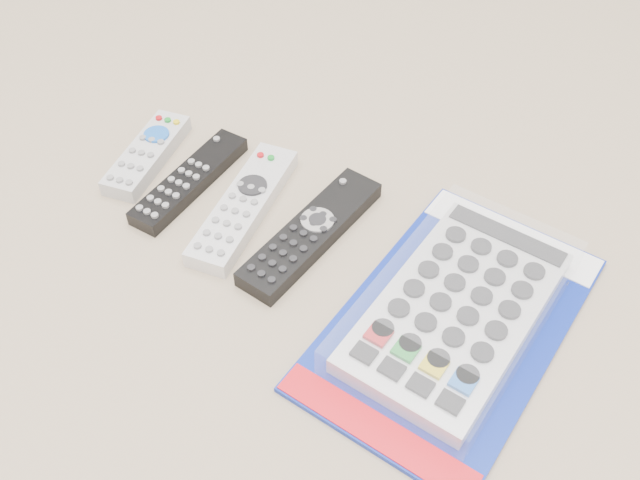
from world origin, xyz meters
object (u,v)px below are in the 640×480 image
at_px(remote_large_black, 311,233).
at_px(remote_small_grey, 147,154).
at_px(remote_slim_black, 189,180).
at_px(remote_silver_dvd, 244,206).
at_px(jumbo_remote_packaged, 457,309).

bearing_deg(remote_large_black, remote_small_grey, -176.51).
relative_size(remote_small_grey, remote_large_black, 0.73).
relative_size(remote_small_grey, remote_slim_black, 0.85).
relative_size(remote_silver_dvd, remote_large_black, 0.96).
height_order(remote_slim_black, remote_large_black, remote_large_black).
bearing_deg(remote_silver_dvd, jumbo_remote_packaged, -12.94).
height_order(remote_small_grey, jumbo_remote_packaged, jumbo_remote_packaged).
xyz_separation_m(remote_small_grey, remote_silver_dvd, (0.16, -0.03, -0.00)).
distance_m(remote_silver_dvd, remote_large_black, 0.09).
bearing_deg(remote_large_black, jumbo_remote_packaged, -0.84).
distance_m(remote_small_grey, remote_large_black, 0.26).
bearing_deg(remote_small_grey, remote_silver_dvd, -16.38).
relative_size(remote_small_grey, jumbo_remote_packaged, 0.43).
relative_size(remote_large_black, jumbo_remote_packaged, 0.59).
distance_m(remote_silver_dvd, jumbo_remote_packaged, 0.29).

